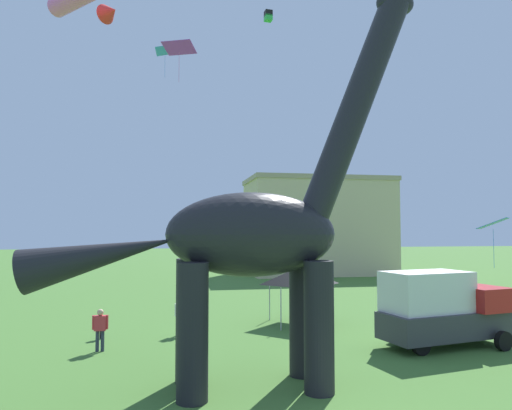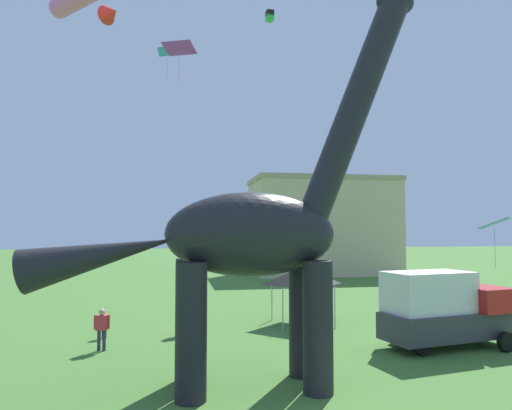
{
  "view_description": "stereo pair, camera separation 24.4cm",
  "coord_description": "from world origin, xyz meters",
  "px_view_note": "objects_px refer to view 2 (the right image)",
  "views": [
    {
      "loc": [
        -4.44,
        -9.43,
        4.97
      ],
      "look_at": [
        -1.36,
        7.3,
        5.88
      ],
      "focal_mm": 32.74,
      "sensor_mm": 36.0,
      "label": 1
    },
    {
      "loc": [
        -4.19,
        -9.47,
        4.97
      ],
      "look_at": [
        -1.36,
        7.3,
        5.88
      ],
      "focal_mm": 32.74,
      "sensor_mm": 36.0,
      "label": 2
    }
  ],
  "objects_px": {
    "kite_high_right": "(179,48)",
    "person_strolling_adult": "(102,325)",
    "kite_mid_left": "(167,51)",
    "parked_box_truck": "(444,308)",
    "kite_far_left": "(85,2)",
    "kite_drifting": "(494,224)",
    "dinosaur_sculpture": "(249,234)",
    "person_far_spectator": "(183,312)",
    "person_watching_child": "(104,324)",
    "festival_canopy_tent": "(302,276)",
    "kite_apex": "(270,16)"
  },
  "relations": [
    {
      "from": "person_watching_child",
      "to": "person_strolling_adult",
      "type": "xyz_separation_m",
      "value": [
        0.24,
        -2.32,
        0.41
      ]
    },
    {
      "from": "person_watching_child",
      "to": "kite_mid_left",
      "type": "distance_m",
      "value": 14.81
    },
    {
      "from": "person_strolling_adult",
      "to": "kite_mid_left",
      "type": "relative_size",
      "value": 1.04
    },
    {
      "from": "kite_high_right",
      "to": "kite_mid_left",
      "type": "distance_m",
      "value": 9.17
    },
    {
      "from": "dinosaur_sculpture",
      "to": "kite_far_left",
      "type": "height_order",
      "value": "kite_far_left"
    },
    {
      "from": "kite_apex",
      "to": "kite_drifting",
      "type": "height_order",
      "value": "kite_apex"
    },
    {
      "from": "dinosaur_sculpture",
      "to": "kite_apex",
      "type": "xyz_separation_m",
      "value": [
        2.06,
        6.9,
        10.55
      ]
    },
    {
      "from": "kite_far_left",
      "to": "kite_mid_left",
      "type": "bearing_deg",
      "value": 70.1
    },
    {
      "from": "kite_apex",
      "to": "person_watching_child",
      "type": "bearing_deg",
      "value": 173.51
    },
    {
      "from": "festival_canopy_tent",
      "to": "person_strolling_adult",
      "type": "bearing_deg",
      "value": -157.65
    },
    {
      "from": "person_strolling_adult",
      "to": "festival_canopy_tent",
      "type": "height_order",
      "value": "festival_canopy_tent"
    },
    {
      "from": "kite_high_right",
      "to": "person_strolling_adult",
      "type": "bearing_deg",
      "value": 134.59
    },
    {
      "from": "festival_canopy_tent",
      "to": "kite_far_left",
      "type": "distance_m",
      "value": 16.18
    },
    {
      "from": "kite_apex",
      "to": "person_far_spectator",
      "type": "bearing_deg",
      "value": 166.31
    },
    {
      "from": "person_far_spectator",
      "to": "dinosaur_sculpture",
      "type": "bearing_deg",
      "value": 86.08
    },
    {
      "from": "dinosaur_sculpture",
      "to": "festival_canopy_tent",
      "type": "relative_size",
      "value": 4.24
    },
    {
      "from": "parked_box_truck",
      "to": "kite_far_left",
      "type": "relative_size",
      "value": 2.13
    },
    {
      "from": "dinosaur_sculpture",
      "to": "parked_box_truck",
      "type": "xyz_separation_m",
      "value": [
        8.92,
        3.59,
        -3.18
      ]
    },
    {
      "from": "person_strolling_adult",
      "to": "festival_canopy_tent",
      "type": "relative_size",
      "value": 0.55
    },
    {
      "from": "kite_far_left",
      "to": "kite_mid_left",
      "type": "distance_m",
      "value": 8.53
    },
    {
      "from": "kite_high_right",
      "to": "kite_apex",
      "type": "height_order",
      "value": "kite_apex"
    },
    {
      "from": "person_far_spectator",
      "to": "festival_canopy_tent",
      "type": "xyz_separation_m",
      "value": [
        6.24,
        1.51,
        1.5
      ]
    },
    {
      "from": "person_strolling_adult",
      "to": "festival_canopy_tent",
      "type": "xyz_separation_m",
      "value": [
        9.6,
        3.95,
        1.5
      ]
    },
    {
      "from": "person_watching_child",
      "to": "kite_high_right",
      "type": "relative_size",
      "value": 0.75
    },
    {
      "from": "festival_canopy_tent",
      "to": "person_watching_child",
      "type": "bearing_deg",
      "value": -170.63
    },
    {
      "from": "person_watching_child",
      "to": "person_far_spectator",
      "type": "xyz_separation_m",
      "value": [
        3.6,
        0.11,
        0.41
      ]
    },
    {
      "from": "kite_high_right",
      "to": "festival_canopy_tent",
      "type": "bearing_deg",
      "value": 47.1
    },
    {
      "from": "parked_box_truck",
      "to": "festival_canopy_tent",
      "type": "xyz_separation_m",
      "value": [
        -4.64,
        5.8,
        0.9
      ]
    },
    {
      "from": "festival_canopy_tent",
      "to": "kite_drifting",
      "type": "xyz_separation_m",
      "value": [
        4.02,
        -9.99,
        2.64
      ]
    },
    {
      "from": "kite_high_right",
      "to": "dinosaur_sculpture",
      "type": "bearing_deg",
      "value": -45.92
    },
    {
      "from": "person_watching_child",
      "to": "kite_mid_left",
      "type": "xyz_separation_m",
      "value": [
        2.65,
        3.16,
        14.23
      ]
    },
    {
      "from": "person_strolling_adult",
      "to": "kite_high_right",
      "type": "bearing_deg",
      "value": 170.75
    },
    {
      "from": "dinosaur_sculpture",
      "to": "kite_high_right",
      "type": "xyz_separation_m",
      "value": [
        -2.27,
        2.34,
        6.86
      ]
    },
    {
      "from": "dinosaur_sculpture",
      "to": "parked_box_truck",
      "type": "distance_m",
      "value": 10.12
    },
    {
      "from": "person_watching_child",
      "to": "parked_box_truck",
      "type": "bearing_deg",
      "value": 22.42
    },
    {
      "from": "kite_far_left",
      "to": "kite_drifting",
      "type": "height_order",
      "value": "kite_far_left"
    },
    {
      "from": "person_far_spectator",
      "to": "kite_mid_left",
      "type": "distance_m",
      "value": 14.18
    },
    {
      "from": "parked_box_truck",
      "to": "person_strolling_adult",
      "type": "xyz_separation_m",
      "value": [
        -14.24,
        1.85,
        -0.61
      ]
    },
    {
      "from": "dinosaur_sculpture",
      "to": "festival_canopy_tent",
      "type": "height_order",
      "value": "dinosaur_sculpture"
    },
    {
      "from": "festival_canopy_tent",
      "to": "kite_apex",
      "type": "xyz_separation_m",
      "value": [
        -2.21,
        -2.49,
        12.83
      ]
    },
    {
      "from": "person_far_spectator",
      "to": "kite_high_right",
      "type": "height_order",
      "value": "kite_high_right"
    },
    {
      "from": "parked_box_truck",
      "to": "kite_mid_left",
      "type": "bearing_deg",
      "value": 137.18
    },
    {
      "from": "festival_canopy_tent",
      "to": "kite_far_left",
      "type": "relative_size",
      "value": 1.14
    },
    {
      "from": "person_watching_child",
      "to": "festival_canopy_tent",
      "type": "height_order",
      "value": "festival_canopy_tent"
    },
    {
      "from": "parked_box_truck",
      "to": "person_far_spectator",
      "type": "relative_size",
      "value": 3.4
    },
    {
      "from": "kite_mid_left",
      "to": "parked_box_truck",
      "type": "bearing_deg",
      "value": -31.83
    },
    {
      "from": "kite_high_right",
      "to": "kite_apex",
      "type": "bearing_deg",
      "value": 46.44
    },
    {
      "from": "person_far_spectator",
      "to": "kite_far_left",
      "type": "height_order",
      "value": "kite_far_left"
    },
    {
      "from": "kite_mid_left",
      "to": "kite_high_right",
      "type": "bearing_deg",
      "value": -85.75
    },
    {
      "from": "kite_apex",
      "to": "kite_mid_left",
      "type": "xyz_separation_m",
      "value": [
        -4.97,
        4.03,
        -0.52
      ]
    }
  ]
}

